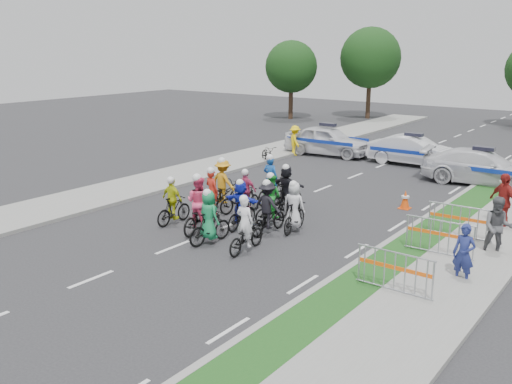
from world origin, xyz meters
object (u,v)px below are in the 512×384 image
Objects in this scene: rider_4 at (268,212)px; barrier_0 at (394,274)px; rider_7 at (294,212)px; marshal_hiviz at (295,140)px; spectator_1 at (498,227)px; cone_1 at (503,184)px; rider_3 at (173,206)px; spectator_2 at (503,201)px; rider_9 at (246,196)px; barrier_2 at (460,223)px; rider_0 at (246,233)px; rider_1 at (209,222)px; tree_3 at (370,58)px; police_car_2 at (482,167)px; spectator_0 at (464,254)px; cone_0 at (405,200)px; police_car_1 at (413,151)px; rider_11 at (287,191)px; rider_6 at (213,201)px; rider_5 at (241,208)px; rider_8 at (272,203)px; rider_2 at (199,210)px; rider_12 at (271,187)px; police_car_0 at (327,141)px; barrier_1 at (439,239)px; rider_10 at (224,188)px.

rider_4 reaches higher than barrier_0.
marshal_hiviz is (-7.16, 11.23, 0.14)m from rider_7.
spectator_1 is 8.10m from cone_1.
rider_3 is 0.89× the size of spectator_2.
rider_9 is 7.25m from barrier_2.
rider_4 is (-0.47, 1.78, 0.12)m from rider_0.
rider_1 is at bearing -115.25° from cone_1.
marshal_hiviz is at bearing 130.18° from barrier_0.
spectator_1 is 32.20m from tree_3.
rider_1 reaches higher than police_car_2.
spectator_0 is 6.85m from cone_0.
police_car_1 is 19.40m from tree_3.
rider_9 is 2.38× the size of cone_0.
rider_11 is 0.24× the size of tree_3.
rider_6 is at bearing 149.66° from marshal_hiviz.
cone_1 is (-1.73, 7.89, -0.55)m from spectator_1.
cone_0 is at bearing 130.22° from spectator_0.
rider_5 is 0.85× the size of barrier_0.
spectator_2 is (-0.35, 5.22, 0.16)m from spectator_0.
rider_1 is 1.72m from rider_5.
rider_5 is 0.85× the size of barrier_2.
rider_8 is 0.35× the size of police_car_2.
rider_2 reaches higher than rider_5.
rider_9 is at bearing -137.14° from cone_0.
rider_6 is (-2.50, 0.20, -0.09)m from rider_4.
police_car_1 is 11.65m from barrier_2.
spectator_1 is 0.24× the size of tree_3.
rider_5 reaches higher than police_car_1.
rider_12 is 0.96× the size of barrier_2.
tree_3 reaches higher than police_car_0.
cone_1 is at bearing 93.48° from barrier_2.
rider_9 is at bearing -62.16° from rider_5.
spectator_0 is 0.96× the size of marshal_hiviz.
rider_6 is at bearing -177.22° from spectator_0.
rider_7 reaches higher than spectator_0.
barrier_1 is (-1.30, -1.04, -0.33)m from spectator_1.
tree_3 is (-8.63, 27.86, 4.24)m from rider_9.
rider_4 is at bearing -163.76° from police_car_0.
tree_3 is at bearing -76.87° from rider_3.
barrier_1 is (5.19, 1.10, -0.14)m from rider_4.
rider_1 is at bearing -102.46° from spectator_2.
cone_0 is at bearing -161.05° from police_car_1.
rider_12 is at bearing -56.15° from rider_4.
rider_2 is at bearing -123.32° from cone_0.
police_car_2 is at bearing 100.96° from barrier_2.
marshal_hiviz is at bearing -66.58° from rider_12.
spectator_0 is at bearing 166.36° from rider_11.
rider_10 is at bearing 149.03° from marshal_hiviz.
police_car_1 is at bearing 148.29° from cone_1.
rider_3 is 0.94× the size of rider_8.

